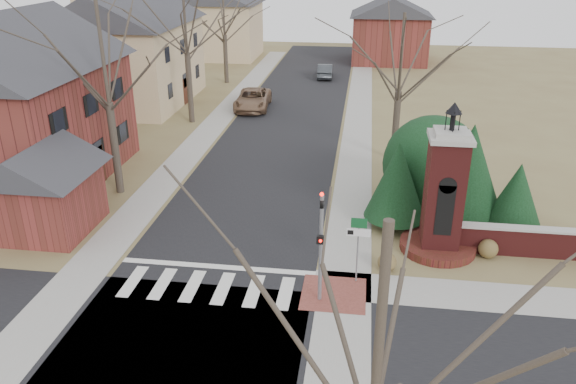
% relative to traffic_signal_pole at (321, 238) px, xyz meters
% --- Properties ---
extents(ground, '(120.00, 120.00, 0.00)m').
position_rel_traffic_signal_pole_xyz_m(ground, '(-4.30, -0.57, -2.59)').
color(ground, brown).
rests_on(ground, ground).
extents(main_street, '(8.00, 70.00, 0.01)m').
position_rel_traffic_signal_pole_xyz_m(main_street, '(-4.30, 21.43, -2.58)').
color(main_street, black).
rests_on(main_street, ground).
extents(cross_street, '(120.00, 8.00, 0.01)m').
position_rel_traffic_signal_pole_xyz_m(cross_street, '(-4.30, -3.57, -2.58)').
color(cross_street, black).
rests_on(cross_street, ground).
extents(crosswalk_zone, '(8.00, 2.20, 0.02)m').
position_rel_traffic_signal_pole_xyz_m(crosswalk_zone, '(-4.30, 0.23, -2.58)').
color(crosswalk_zone, silver).
rests_on(crosswalk_zone, ground).
extents(stop_bar, '(8.00, 0.35, 0.02)m').
position_rel_traffic_signal_pole_xyz_m(stop_bar, '(-4.30, 1.73, -2.58)').
color(stop_bar, silver).
rests_on(stop_bar, ground).
extents(sidewalk_right_main, '(2.00, 60.00, 0.02)m').
position_rel_traffic_signal_pole_xyz_m(sidewalk_right_main, '(0.90, 21.43, -2.58)').
color(sidewalk_right_main, gray).
rests_on(sidewalk_right_main, ground).
extents(sidewalk_left, '(2.00, 60.00, 0.02)m').
position_rel_traffic_signal_pole_xyz_m(sidewalk_left, '(-9.50, 21.43, -2.58)').
color(sidewalk_left, gray).
rests_on(sidewalk_left, ground).
extents(curb_apron, '(2.40, 2.40, 0.02)m').
position_rel_traffic_signal_pole_xyz_m(curb_apron, '(0.50, 0.43, -2.57)').
color(curb_apron, brown).
rests_on(curb_apron, ground).
extents(traffic_signal_pole, '(0.28, 0.41, 4.50)m').
position_rel_traffic_signal_pole_xyz_m(traffic_signal_pole, '(0.00, 0.00, 0.00)').
color(traffic_signal_pole, slate).
rests_on(traffic_signal_pole, ground).
extents(sign_post, '(0.90, 0.07, 2.75)m').
position_rel_traffic_signal_pole_xyz_m(sign_post, '(1.29, 1.41, -0.64)').
color(sign_post, slate).
rests_on(sign_post, ground).
extents(brick_gate_monument, '(3.20, 3.20, 6.47)m').
position_rel_traffic_signal_pole_xyz_m(brick_gate_monument, '(4.70, 4.42, -0.42)').
color(brick_gate_monument, '#5A1B1A').
rests_on(brick_gate_monument, ground).
extents(brick_garden_wall, '(7.50, 0.50, 1.30)m').
position_rel_traffic_signal_pole_xyz_m(brick_garden_wall, '(9.20, 4.43, -1.93)').
color(brick_garden_wall, '#5A1B1A').
rests_on(brick_garden_wall, ground).
extents(house_brick_left, '(9.80, 11.80, 9.42)m').
position_rel_traffic_signal_pole_xyz_m(house_brick_left, '(-17.31, 9.42, 2.07)').
color(house_brick_left, maroon).
rests_on(house_brick_left, ground).
extents(house_stucco_left, '(9.80, 12.80, 9.28)m').
position_rel_traffic_signal_pole_xyz_m(house_stucco_left, '(-17.80, 26.42, 2.01)').
color(house_stucco_left, '#CFAD8A').
rests_on(house_stucco_left, ground).
extents(garage_left, '(4.80, 4.80, 4.29)m').
position_rel_traffic_signal_pole_xyz_m(garage_left, '(-12.82, 3.92, -0.35)').
color(garage_left, maroon).
rests_on(garage_left, ground).
extents(house_distant_left, '(10.80, 8.80, 8.53)m').
position_rel_traffic_signal_pole_xyz_m(house_distant_left, '(-16.31, 47.42, 1.66)').
color(house_distant_left, '#CFAD8A').
rests_on(house_distant_left, ground).
extents(house_distant_right, '(8.80, 8.80, 7.30)m').
position_rel_traffic_signal_pole_xyz_m(house_distant_right, '(3.69, 47.42, 1.06)').
color(house_distant_right, maroon).
rests_on(house_distant_right, ground).
extents(evergreen_near, '(2.80, 2.80, 4.10)m').
position_rel_traffic_signal_pole_xyz_m(evergreen_near, '(2.90, 6.43, -0.29)').
color(evergreen_near, '#473D33').
rests_on(evergreen_near, ground).
extents(evergreen_mid, '(3.40, 3.40, 4.70)m').
position_rel_traffic_signal_pole_xyz_m(evergreen_mid, '(6.20, 7.63, 0.01)').
color(evergreen_mid, '#473D33').
rests_on(evergreen_mid, ground).
extents(evergreen_far, '(2.40, 2.40, 3.30)m').
position_rel_traffic_signal_pole_xyz_m(evergreen_far, '(8.20, 6.63, -0.69)').
color(evergreen_far, '#473D33').
rests_on(evergreen_far, ground).
extents(evergreen_mass, '(4.80, 4.80, 4.80)m').
position_rel_traffic_signal_pole_xyz_m(evergreen_mass, '(4.70, 8.93, -0.19)').
color(evergreen_mass, black).
rests_on(evergreen_mass, ground).
extents(bare_tree_0, '(8.05, 8.05, 11.15)m').
position_rel_traffic_signal_pole_xyz_m(bare_tree_0, '(-11.30, 8.43, 5.11)').
color(bare_tree_0, '#473D33').
rests_on(bare_tree_0, ground).
extents(bare_tree_1, '(8.40, 8.40, 11.64)m').
position_rel_traffic_signal_pole_xyz_m(bare_tree_1, '(-11.30, 21.43, 5.44)').
color(bare_tree_1, '#473D33').
rests_on(bare_tree_1, ground).
extents(bare_tree_2, '(7.35, 7.35, 10.19)m').
position_rel_traffic_signal_pole_xyz_m(bare_tree_2, '(-11.80, 34.43, 4.44)').
color(bare_tree_2, '#473D33').
rests_on(bare_tree_2, ground).
extents(bare_tree_3, '(7.00, 7.00, 9.70)m').
position_rel_traffic_signal_pole_xyz_m(bare_tree_3, '(3.20, 15.43, 4.10)').
color(bare_tree_3, '#473D33').
rests_on(bare_tree_3, ground).
extents(bare_tree_4, '(6.65, 6.65, 9.21)m').
position_rel_traffic_signal_pole_xyz_m(bare_tree_4, '(1.70, -9.57, 3.77)').
color(bare_tree_4, '#473D33').
rests_on(bare_tree_4, ground).
extents(pickup_truck, '(2.81, 5.60, 1.52)m').
position_rel_traffic_signal_pole_xyz_m(pickup_truck, '(-7.53, 25.62, -1.83)').
color(pickup_truck, brown).
rests_on(pickup_truck, ground).
extents(distant_car, '(1.61, 4.13, 1.34)m').
position_rel_traffic_signal_pole_xyz_m(distant_car, '(-2.70, 37.84, -1.92)').
color(distant_car, '#373B40').
rests_on(distant_car, ground).
extents(dry_shrub_left, '(0.76, 0.76, 0.76)m').
position_rel_traffic_signal_pole_xyz_m(dry_shrub_left, '(2.50, 2.43, -2.21)').
color(dry_shrub_left, brown).
rests_on(dry_shrub_left, ground).
extents(dry_shrub_right, '(0.81, 0.81, 0.81)m').
position_rel_traffic_signal_pole_xyz_m(dry_shrub_right, '(6.70, 4.03, -2.18)').
color(dry_shrub_right, brown).
rests_on(dry_shrub_right, ground).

